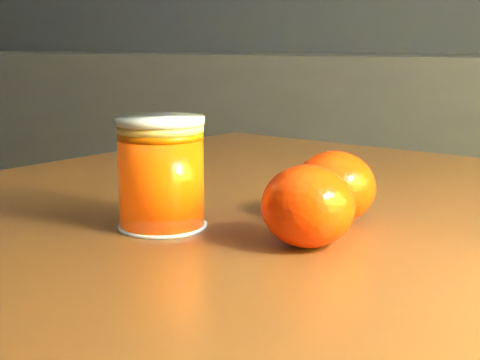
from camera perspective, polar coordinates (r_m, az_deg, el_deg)
The scene contains 5 objects.
kitchen_counter at distance 2.15m, azimuth 5.30°, elevation -1.45°, with size 3.15×0.60×0.90m, color #4D4D52.
table at distance 0.59m, azimuth 17.32°, elevation -13.59°, with size 1.14×0.88×0.78m.
juice_glass at distance 0.54m, azimuth -6.73°, elevation 0.56°, with size 0.07×0.07×0.09m.
orange_front at distance 0.56m, azimuth 8.08°, elevation -0.59°, with size 0.07×0.07×0.06m, color #FF3805.
orange_extra at distance 0.49m, azimuth 5.82°, elevation -2.23°, with size 0.07×0.07×0.06m, color #FF3805.
Camera 1 is at (0.87, -0.45, 0.93)m, focal length 50.00 mm.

